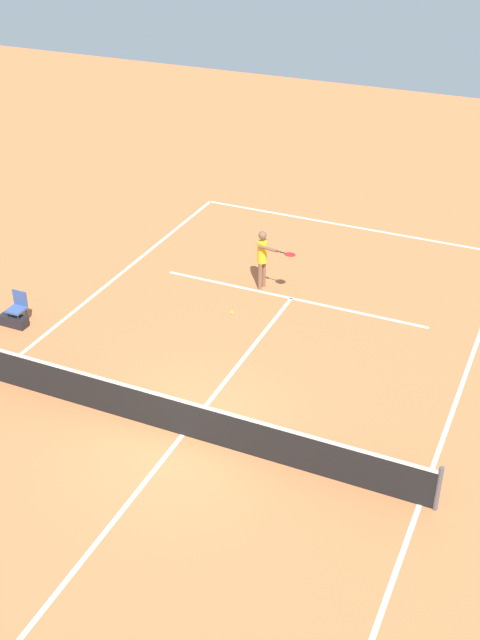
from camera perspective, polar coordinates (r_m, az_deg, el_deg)
ground_plane at (r=17.64m, az=-4.14°, el=-8.23°), size 60.00×60.00×0.00m
court_lines at (r=17.64m, az=-4.14°, el=-8.23°), size 10.62×24.40×0.01m
tennis_net at (r=17.33m, az=-4.20°, el=-6.96°), size 11.22×0.10×1.07m
player_serving at (r=22.69m, az=1.71°, el=4.70°), size 1.28×0.71×1.80m
tennis_ball at (r=21.89m, az=-0.58°, el=0.55°), size 0.07×0.07×0.07m
courtside_chair_mid at (r=21.99m, az=-15.71°, el=0.93°), size 0.44×0.46×0.95m
equipment_bag at (r=22.14m, az=-15.97°, el=-0.05°), size 0.76×0.32×0.30m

